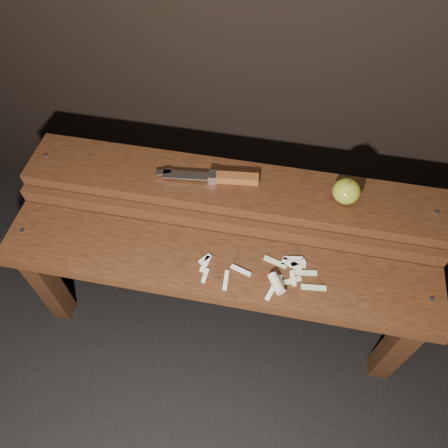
% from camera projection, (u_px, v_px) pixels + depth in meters
% --- Properties ---
extents(ground, '(60.00, 60.00, 0.00)m').
position_uv_depth(ground, '(221.00, 311.00, 1.54)').
color(ground, black).
extents(bench_front_tier, '(1.20, 0.20, 0.42)m').
position_uv_depth(bench_front_tier, '(216.00, 279.00, 1.22)').
color(bench_front_tier, black).
rests_on(bench_front_tier, ground).
extents(bench_rear_tier, '(1.20, 0.21, 0.50)m').
position_uv_depth(bench_rear_tier, '(231.00, 203.00, 1.30)').
color(bench_rear_tier, black).
rests_on(bench_rear_tier, ground).
extents(apple, '(0.08, 0.08, 0.08)m').
position_uv_depth(apple, '(346.00, 191.00, 1.17)').
color(apple, olive).
rests_on(apple, bench_rear_tier).
extents(knife, '(0.29, 0.06, 0.03)m').
position_uv_depth(knife, '(224.00, 177.00, 1.23)').
color(knife, brown).
rests_on(knife, bench_rear_tier).
extents(apple_scraps, '(0.34, 0.14, 0.03)m').
position_uv_depth(apple_scraps, '(272.00, 276.00, 1.14)').
color(apple_scraps, beige).
rests_on(apple_scraps, bench_front_tier).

